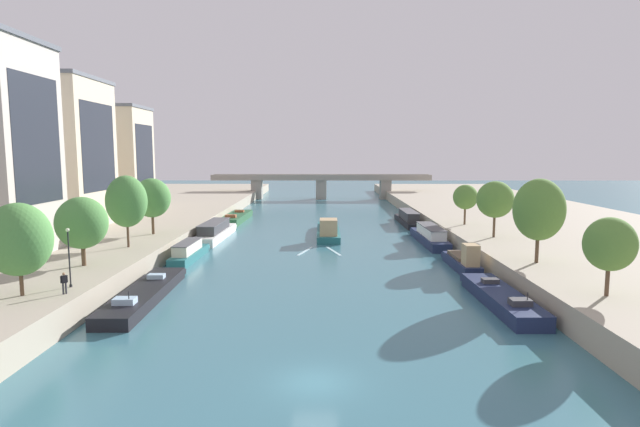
% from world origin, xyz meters
% --- Properties ---
extents(ground_plane, '(400.00, 400.00, 0.00)m').
position_xyz_m(ground_plane, '(0.00, 0.00, 0.00)').
color(ground_plane, '#386B7A').
extents(quay_left, '(36.00, 170.00, 2.21)m').
position_xyz_m(quay_left, '(-35.29, 55.00, 1.10)').
color(quay_left, '#A89E89').
rests_on(quay_left, ground).
extents(quay_right, '(36.00, 170.00, 2.21)m').
position_xyz_m(quay_right, '(35.29, 55.00, 1.10)').
color(quay_right, '#A89E89').
rests_on(quay_right, ground).
extents(barge_midriver, '(3.35, 17.00, 3.23)m').
position_xyz_m(barge_midriver, '(1.24, 48.95, 0.92)').
color(barge_midriver, '#23666B').
rests_on(barge_midriver, ground).
extents(wake_behind_barge, '(5.60, 5.88, 0.03)m').
position_xyz_m(wake_behind_barge, '(-0.01, 37.51, 0.01)').
color(wake_behind_barge, '#AAD6E0').
rests_on(wake_behind_barge, ground).
extents(moored_boat_left_near, '(3.35, 16.95, 2.12)m').
position_xyz_m(moored_boat_left_near, '(-14.86, 15.91, 0.53)').
color(moored_boat_left_near, black).
rests_on(moored_boat_left_near, ground).
extents(moored_boat_left_downstream, '(2.37, 11.23, 2.26)m').
position_xyz_m(moored_boat_left_downstream, '(-15.27, 32.05, 0.94)').
color(moored_boat_left_downstream, '#23666B').
rests_on(moored_boat_left_downstream, ground).
extents(moored_boat_left_midway, '(3.45, 16.36, 2.60)m').
position_xyz_m(moored_boat_left_midway, '(-15.25, 46.79, 1.09)').
color(moored_boat_left_midway, silver).
rests_on(moored_boat_left_midway, ground).
extents(moored_boat_left_lone, '(4.00, 16.96, 2.33)m').
position_xyz_m(moored_boat_left_lone, '(-15.50, 66.27, 0.64)').
color(moored_boat_left_lone, '#235633').
rests_on(moored_boat_left_lone, ground).
extents(moored_boat_right_far, '(3.10, 14.10, 2.29)m').
position_xyz_m(moored_boat_right_far, '(15.15, 14.38, 0.62)').
color(moored_boat_right_far, '#1E284C').
rests_on(moored_boat_right_far, ground).
extents(moored_boat_right_end, '(2.02, 10.16, 3.28)m').
position_xyz_m(moored_boat_right_end, '(15.45, 27.16, 0.95)').
color(moored_boat_right_end, '#1E284C').
rests_on(moored_boat_right_end, ground).
extents(moored_boat_right_downstream, '(2.80, 15.52, 2.55)m').
position_xyz_m(moored_boat_right_downstream, '(15.20, 42.98, 1.07)').
color(moored_boat_right_downstream, '#1E284C').
rests_on(moored_boat_right_downstream, ground).
extents(moored_boat_right_near, '(2.69, 15.45, 2.47)m').
position_xyz_m(moored_boat_right_near, '(15.35, 61.89, 1.03)').
color(moored_boat_right_near, black).
rests_on(moored_boat_right_near, ground).
extents(tree_left_past_mid, '(4.60, 4.60, 6.80)m').
position_xyz_m(tree_left_past_mid, '(-21.49, 9.36, 6.36)').
color(tree_left_past_mid, brown).
rests_on(tree_left_past_mid, quay_left).
extents(tree_left_distant, '(4.60, 4.60, 6.35)m').
position_xyz_m(tree_left_distant, '(-21.58, 19.28, 6.17)').
color(tree_left_distant, brown).
rests_on(tree_left_distant, quay_left).
extents(tree_left_third, '(4.39, 4.39, 7.87)m').
position_xyz_m(tree_left_third, '(-20.96, 28.51, 7.25)').
color(tree_left_third, brown).
rests_on(tree_left_third, quay_left).
extents(tree_left_nearest, '(4.64, 4.64, 7.09)m').
position_xyz_m(tree_left_nearest, '(-21.17, 37.44, 6.82)').
color(tree_left_nearest, brown).
rests_on(tree_left_nearest, quay_left).
extents(tree_right_midway, '(3.61, 3.61, 5.77)m').
position_xyz_m(tree_right_midway, '(21.08, 9.51, 6.02)').
color(tree_right_midway, brown).
rests_on(tree_right_midway, quay_right).
extents(tree_right_far, '(4.70, 4.70, 7.95)m').
position_xyz_m(tree_right_far, '(20.66, 20.78, 7.25)').
color(tree_right_far, brown).
rests_on(tree_right_far, quay_right).
extents(tree_right_distant, '(4.44, 4.44, 6.89)m').
position_xyz_m(tree_right_distant, '(21.43, 35.30, 6.84)').
color(tree_right_distant, brown).
rests_on(tree_right_distant, quay_right).
extents(tree_right_nearest, '(3.49, 3.49, 5.75)m').
position_xyz_m(tree_right_nearest, '(20.86, 46.22, 6.18)').
color(tree_right_nearest, brown).
rests_on(tree_right_nearest, quay_right).
extents(lamppost_left_bank, '(0.28, 0.28, 4.61)m').
position_xyz_m(lamppost_left_bank, '(-19.12, 11.75, 4.74)').
color(lamppost_left_bank, black).
rests_on(lamppost_left_bank, quay_left).
extents(building_left_far_end, '(10.67, 13.11, 20.56)m').
position_xyz_m(building_left_far_end, '(-35.60, 43.93, 12.50)').
color(building_left_far_end, beige).
rests_on(building_left_far_end, quay_left).
extents(building_left_corner, '(10.95, 10.62, 18.18)m').
position_xyz_m(building_left_corner, '(-35.60, 61.81, 11.32)').
color(building_left_corner, beige).
rests_on(building_left_corner, quay_left).
extents(bridge_far, '(58.57, 4.40, 6.57)m').
position_xyz_m(bridge_far, '(0.00, 110.67, 4.16)').
color(bridge_far, gray).
rests_on(bridge_far, ground).
extents(person_on_quay, '(0.39, 0.41, 1.62)m').
position_xyz_m(person_on_quay, '(-18.59, 9.77, 3.14)').
color(person_on_quay, '#2D2D38').
rests_on(person_on_quay, quay_left).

